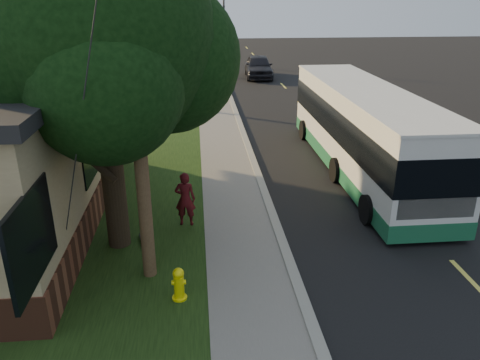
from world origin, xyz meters
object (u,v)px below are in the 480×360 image
Objects in this scene: fire_hydrant at (179,284)px; skateboarder at (185,199)px; bare_tree_far at (183,48)px; traffic_signal at (224,28)px; skateboard_main at (144,240)px; distant_car at (259,66)px; utility_pole at (133,75)px; leafy_tree at (100,38)px; bare_tree_near at (170,69)px; transit_bus at (363,128)px.

skateboarder reaches higher than fire_hydrant.
bare_tree_far is 0.73× the size of traffic_signal.
bare_tree_far is 27.54m from skateboard_main.
skateboarder is 24.71m from distant_car.
traffic_signal is 3.56× the size of skateboarder.
bare_tree_far is 6.30m from distant_car.
utility_pole reaches higher than skateboarder.
bare_tree_far is (1.17, 27.35, -3.16)m from leafy_tree.
utility_pole reaches higher than bare_tree_near.
traffic_signal is (3.81, 33.01, -1.47)m from utility_pole.
leafy_tree is at bearing -92.45° from bare_tree_far.
leafy_tree is at bearing -102.26° from distant_car.
skateboard_main is at bearing -91.22° from bare_tree_far.
utility_pole reaches higher than traffic_signal.
bare_tree_near is 11.49m from distant_car.
utility_pole is 0.81× the size of transit_bus.
skateboarder is (0.10, 3.42, 0.41)m from fire_hydrant.
leafy_tree is 9.82m from transit_bus.
bare_tree_far is 23.77m from transit_bus.
leafy_tree is 15.66m from bare_tree_near.
skateboard_main is at bearing -90.31° from bare_tree_near.
utility_pole is 2.25× the size of bare_tree_far.
skateboarder is at bearing -148.82° from transit_bus.
fire_hydrant is at bearing -54.62° from utility_pole.
bare_tree_far is 26.61m from skateboarder.
distant_car is at bearing 77.26° from utility_pole.
traffic_signal reaches higher than skateboarder.
utility_pole reaches higher than fire_hydrant.
skateboarder is at bearing 71.66° from utility_pole.
bare_tree_near reaches higher than transit_bus.
leafy_tree is 5.08m from skateboard_main.
skateboarder is at bearing 39.64° from skateboard_main.
distant_car is at bearing -95.43° from skateboarder.
bare_tree_near reaches higher than distant_car.
leafy_tree is at bearing 31.61° from skateboarder.
transit_bus reaches higher than skateboarder.
skateboard_main is at bearing -147.46° from transit_bus.
skateboard_main is at bearing -100.93° from distant_car.
fire_hydrant is 34.25m from traffic_signal.
bare_tree_far is at bearing 106.55° from transit_bus.
skateboard_main is 25.84m from distant_car.
transit_bus is (7.27, -10.78, -0.53)m from bare_tree_near.
bare_tree_near is at bearing -119.77° from distant_car.
utility_pole reaches higher than skateboard_main.
fire_hydrant is 0.09× the size of leafy_tree.
transit_bus reaches higher than skateboard_main.
skateboard_main is (-4.08, -31.47, -3.04)m from traffic_signal.
bare_tree_far is 5.44m from traffic_signal.
bare_tree_far reaches higher than fire_hydrant.
traffic_signal reaches higher than distant_car.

